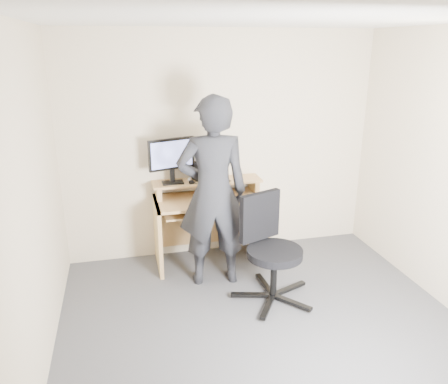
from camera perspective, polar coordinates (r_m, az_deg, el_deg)
name	(u,v)px	position (r m, az deg, el deg)	size (l,w,h in m)	color
ground	(270,336)	(3.88, 5.99, -18.25)	(3.50, 3.50, 0.00)	#55565B
back_wall	(222,146)	(4.91, -0.30, 6.00)	(3.50, 0.02, 2.50)	beige
ceiling	(283,17)	(3.11, 7.65, 21.71)	(3.50, 3.50, 0.02)	white
desk	(209,213)	(4.86, -1.98, -2.78)	(1.20, 0.60, 0.91)	#DDB96B
monitor	(172,157)	(4.65, -6.83, 4.59)	(0.50, 0.19, 0.49)	black
external_drive	(197,171)	(4.80, -3.55, 2.73)	(0.07, 0.13, 0.20)	black
travel_mug	(215,173)	(4.80, -1.23, 2.52)	(0.07, 0.07, 0.16)	silver
smartphone	(226,180)	(4.81, 0.29, 1.62)	(0.07, 0.13, 0.01)	black
charger	(191,182)	(4.69, -4.27, 1.29)	(0.04, 0.04, 0.04)	black
headphones	(195,180)	(4.82, -3.79, 1.64)	(0.16, 0.16, 0.02)	silver
keyboard	(215,208)	(4.67, -1.21, -2.14)	(0.46, 0.18, 0.03)	black
mouse	(235,198)	(4.68, 1.47, -0.77)	(0.10, 0.06, 0.04)	black
office_chair	(269,245)	(4.15, 5.94, -6.89)	(0.79, 0.77, 0.99)	black
person	(213,193)	(4.25, -1.48, -0.14)	(0.70, 0.46, 1.91)	black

